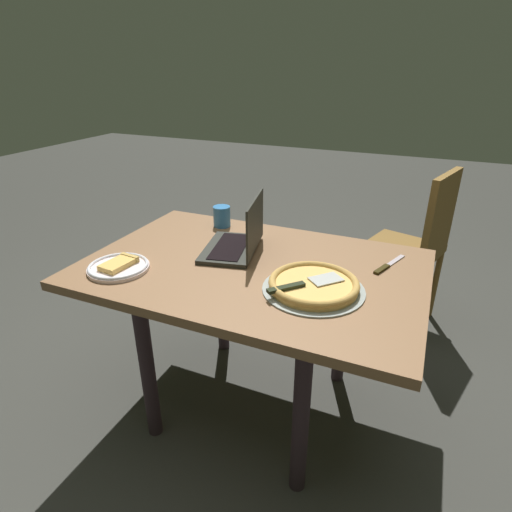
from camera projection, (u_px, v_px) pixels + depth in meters
ground_plane at (253, 402)px, 1.92m from camera, size 12.00×12.00×0.00m
dining_table at (253, 284)px, 1.66m from camera, size 1.30×0.86×0.71m
laptop at (239, 240)px, 1.71m from camera, size 0.27×0.35×0.23m
pizza_plate at (119, 266)px, 1.58m from camera, size 0.23×0.23×0.04m
pizza_tray at (313, 285)px, 1.43m from camera, size 0.35×0.35×0.04m
table_knife at (387, 266)px, 1.60m from camera, size 0.09×0.21×0.01m
drink_cup at (222, 216)px, 1.98m from camera, size 0.08×0.08×0.10m
chair_near at (416, 242)px, 2.30m from camera, size 0.48×0.48×0.92m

